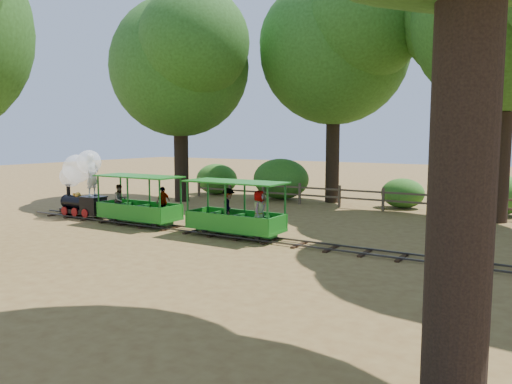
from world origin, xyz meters
The scene contains 13 objects.
ground centered at (0.00, 0.00, 0.00)m, with size 90.00×90.00×0.00m, color olive.
track centered at (0.00, 0.00, 0.07)m, with size 22.00×1.00×0.10m.
locomotive centered at (-8.66, 0.08, 1.55)m, with size 2.36×1.11×2.72m.
carriage_front centered at (-5.48, 0.00, 0.73)m, with size 3.27×1.34×1.70m.
carriage_rear centered at (-1.23, 0.05, 0.77)m, with size 3.27×1.37×1.70m.
oak_nw centered at (-8.53, 6.09, 6.84)m, with size 8.32×7.33×9.83m.
oak_nc centered at (-2.04, 9.60, 7.62)m, with size 8.80×7.74×10.77m.
oak_ne centered at (5.47, 7.59, 7.77)m, with size 8.40×7.39×10.80m.
fence centered at (0.00, 8.00, 0.58)m, with size 18.10×0.10×1.00m.
shrub_west centered at (-8.76, 9.30, 0.84)m, with size 2.43×1.87×1.68m, color #2D6B1E.
shrub_mid_w centered at (-4.72, 9.30, 1.03)m, with size 2.98×2.29×2.07m, color #2D6B1E.
shrub_mid_e centered at (1.48, 9.30, 0.67)m, with size 1.92×1.48×1.33m, color #2D6B1E.
shrub_east centered at (5.26, 9.30, 0.84)m, with size 2.42×1.86×1.67m, color #2D6B1E.
Camera 1 is at (7.44, -12.98, 3.22)m, focal length 35.00 mm.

